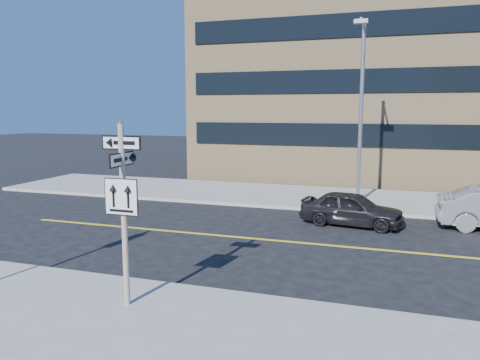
% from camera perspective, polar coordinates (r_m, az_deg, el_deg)
% --- Properties ---
extents(ground, '(120.00, 120.00, 0.00)m').
position_cam_1_polar(ground, '(13.16, -7.71, -11.23)').
color(ground, black).
rests_on(ground, ground).
extents(sign_pole, '(0.92, 0.92, 4.06)m').
position_cam_1_polar(sign_pole, '(10.39, -14.04, -2.83)').
color(sign_pole, silver).
rests_on(sign_pole, near_sidewalk).
extents(parked_car_a, '(2.13, 4.07, 1.32)m').
position_cam_1_polar(parked_car_a, '(18.54, 13.44, -3.41)').
color(parked_car_a, black).
rests_on(parked_car_a, ground).
extents(streetlight_a, '(0.55, 2.25, 8.00)m').
position_cam_1_polar(streetlight_a, '(21.91, 14.53, 9.15)').
color(streetlight_a, gray).
rests_on(streetlight_a, far_sidewalk).
extents(building_brick, '(18.00, 18.00, 18.00)m').
position_cam_1_polar(building_brick, '(36.56, 13.09, 15.57)').
color(building_brick, tan).
rests_on(building_brick, ground).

